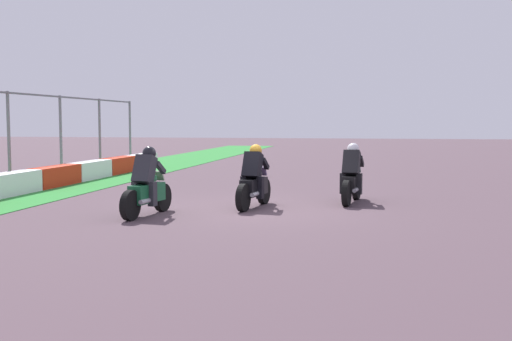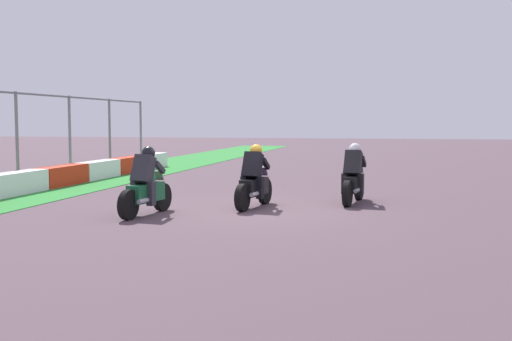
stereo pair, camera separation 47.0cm
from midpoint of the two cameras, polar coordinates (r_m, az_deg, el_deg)
name	(u,v)px [view 1 (the left image)]	position (r m, az deg, el deg)	size (l,w,h in m)	color
ground_plane	(255,209)	(14.41, -1.07, -3.60)	(120.00, 120.00, 0.00)	#4E3C44
rider_lane_a	(352,178)	(15.56, 8.08, -0.72)	(2.04, 0.59, 1.51)	black
rider_lane_b	(254,182)	(14.55, -1.11, -1.05)	(2.03, 0.61, 1.51)	black
rider_lane_c	(147,187)	(13.54, -11.11, -1.55)	(2.04, 0.60, 1.51)	black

